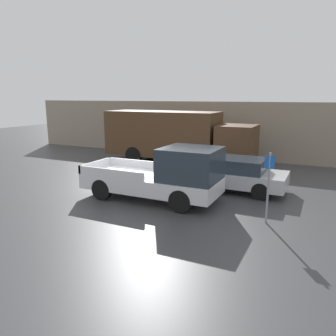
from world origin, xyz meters
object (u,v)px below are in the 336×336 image
object	(u,v)px
pickup_truck	(165,176)
delivery_truck	(174,136)
parking_sign	(268,184)
car	(231,173)

from	to	relation	value
pickup_truck	delivery_truck	xyz separation A→B (m)	(-2.60, 6.56, 0.72)
pickup_truck	parking_sign	size ratio (longest dim) A/B	2.36
car	delivery_truck	bearing A→B (deg)	139.04
car	parking_sign	xyz separation A→B (m)	(2.05, -3.25, 0.56)
parking_sign	delivery_truck	bearing A→B (deg)	132.47
delivery_truck	car	bearing A→B (deg)	-40.96
delivery_truck	parking_sign	size ratio (longest dim) A/B	3.87
delivery_truck	parking_sign	world-z (taller)	delivery_truck
car	delivery_truck	xyz separation A→B (m)	(-4.49, 3.90, 0.99)
car	parking_sign	bearing A→B (deg)	-57.76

